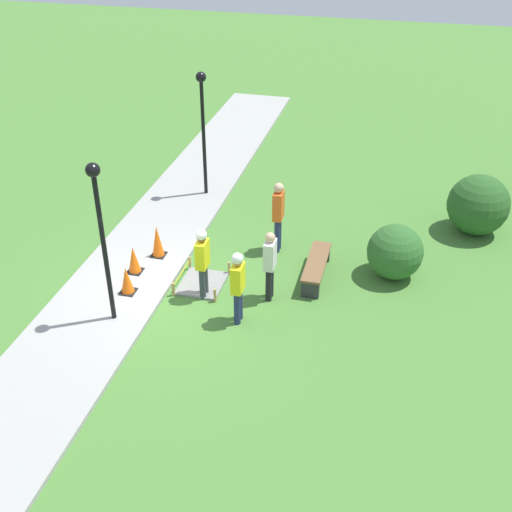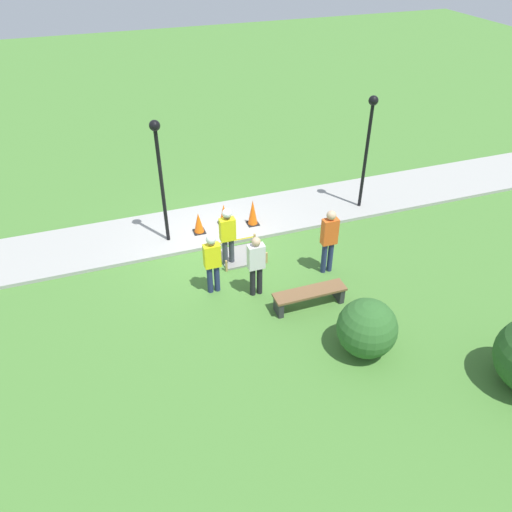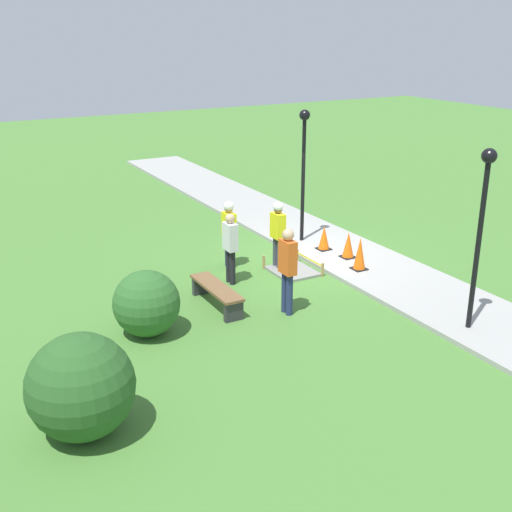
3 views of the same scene
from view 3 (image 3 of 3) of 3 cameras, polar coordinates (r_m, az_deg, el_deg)
ground_plane at (r=16.33m, az=4.14°, el=-0.40°), size 60.00×60.00×0.00m
sidewalk at (r=16.94m, az=7.45°, el=0.42°), size 28.00×2.32×0.10m
wet_concrete_patch at (r=15.52m, az=3.28°, el=-1.33°), size 1.17×1.02×0.33m
traffic_cone_near_patch at (r=15.50m, az=9.21°, el=0.21°), size 0.34×0.34×0.80m
traffic_cone_far_patch at (r=16.28m, az=8.20°, el=0.97°), size 0.34×0.34×0.67m
traffic_cone_sidewalk_edge at (r=16.80m, az=6.06°, el=1.61°), size 0.34×0.34×0.63m
park_bench at (r=13.56m, az=-3.54°, el=-3.22°), size 1.78×0.44×0.46m
worker_supervisor at (r=15.57m, az=-2.42°, el=2.43°), size 0.40×0.24×1.67m
worker_assistant at (r=15.44m, az=1.95°, el=2.36°), size 0.40×0.24×1.69m
bystander_in_orange_shirt at (r=12.98m, az=2.82°, el=-0.88°), size 0.40×0.24×1.83m
bystander_in_gray_shirt at (r=14.58m, az=-2.30°, el=1.03°), size 0.40×0.22×1.66m
lamppost_near at (r=16.99m, az=4.26°, el=8.92°), size 0.28×0.28×3.51m
lamppost_far at (r=12.43m, az=19.47°, el=3.71°), size 0.28×0.28×3.49m
shrub_rounded_near at (r=12.40m, az=-9.71°, el=-4.18°), size 1.29×1.29×1.29m
shrub_rounded_mid at (r=9.64m, az=-15.32°, el=-11.13°), size 1.57×1.57×1.57m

